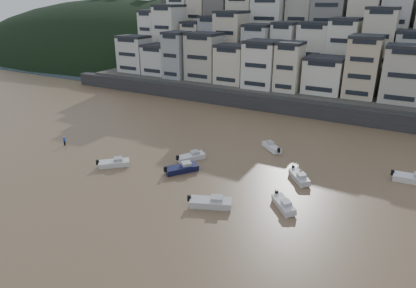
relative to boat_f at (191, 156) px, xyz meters
The scene contains 15 objects.
ground 31.18m from the boat_f, 90.50° to the right, with size 400.00×400.00×0.00m, color #816345.
sea_strip 158.49m from the boat_f, 134.09° to the left, with size 340.00×340.00×0.00m, color #424F5F.
harbor_wall 35.22m from the boat_f, 73.96° to the left, with size 140.00×3.00×3.50m, color #38383A.
hillside 76.08m from the boat_f, 78.90° to the left, with size 141.04×66.00×50.00m.
headland 140.92m from the boat_f, 132.54° to the left, with size 216.00×135.00×53.33m.
boat_f is the anchor object (origin of this frame).
boat_g 33.60m from the boat_f, 15.42° to the left, with size 5.72×1.87×1.56m, color white, non-canonical shape.
boat_h 14.78m from the boat_f, 46.76° to the left, with size 5.15×1.68×1.40m, color silver, non-canonical shape.
boat_j 12.48m from the boat_f, 138.79° to the right, with size 5.25×1.72×1.43m, color white, non-canonical shape.
boat_c 4.79m from the boat_f, 75.57° to the right, with size 5.63×1.84×1.53m, color #13173D, non-canonical shape.
boat_b 19.70m from the boat_f, 21.28° to the right, with size 5.08×1.66×1.39m, color silver, non-canonical shape.
boat_a 15.24m from the boat_f, 48.66° to the right, with size 5.89×1.93×1.61m, color silver, non-canonical shape.
boat_e 17.90m from the boat_f, ahead, with size 5.30×1.74×1.45m, color silver, non-canonical shape.
person_blue 24.39m from the boat_f, 166.58° to the right, with size 0.44×0.44×1.74m, color blue, non-canonical shape.
person_pink 17.99m from the boat_f, ahead, with size 0.44×0.44×1.74m, color tan, non-canonical shape.
Camera 1 is at (30.41, -16.59, 25.07)m, focal length 32.00 mm.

